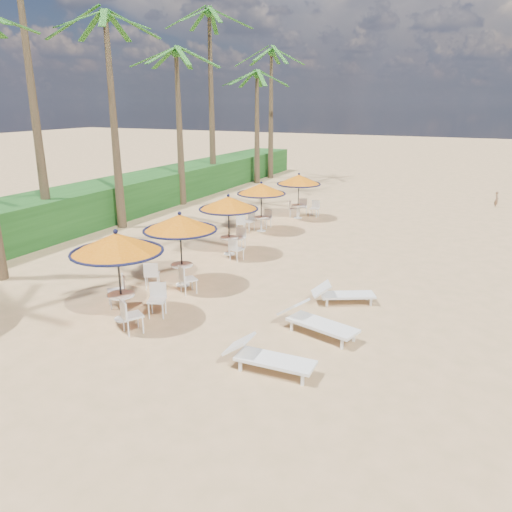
% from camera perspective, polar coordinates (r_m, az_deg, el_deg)
% --- Properties ---
extents(ground, '(160.00, 160.00, 0.00)m').
position_cam_1_polar(ground, '(12.07, 1.63, -11.38)').
color(ground, tan).
rests_on(ground, ground).
extents(scrub_hedge, '(3.00, 40.00, 1.80)m').
position_cam_1_polar(scrub_hedge, '(27.69, -15.14, 6.55)').
color(scrub_hedge, '#194716').
rests_on(scrub_hedge, ground).
extents(station_0, '(2.47, 2.47, 2.58)m').
position_cam_1_polar(station_0, '(13.77, -15.32, 0.20)').
color(station_0, black).
rests_on(station_0, ground).
extents(station_1, '(2.37, 2.37, 2.48)m').
position_cam_1_polar(station_1, '(15.99, -8.82, 2.97)').
color(station_1, black).
rests_on(station_1, ground).
extents(station_2, '(2.30, 2.30, 2.40)m').
position_cam_1_polar(station_2, '(19.26, -3.03, 5.43)').
color(station_2, black).
rests_on(station_2, ground).
extents(station_3, '(2.23, 2.23, 2.33)m').
position_cam_1_polar(station_3, '(22.87, 0.43, 7.01)').
color(station_3, black).
rests_on(station_3, ground).
extents(station_4, '(2.24, 2.24, 2.33)m').
position_cam_1_polar(station_4, '(25.66, 5.01, 8.09)').
color(station_4, black).
rests_on(station_4, ground).
extents(lounger_near, '(2.09, 0.70, 0.74)m').
position_cam_1_polar(lounger_near, '(11.34, 1.16, -11.40)').
color(lounger_near, white).
rests_on(lounger_near, ground).
extents(lounger_mid, '(2.28, 1.25, 0.78)m').
position_cam_1_polar(lounger_mid, '(13.08, 6.76, -7.33)').
color(lounger_mid, white).
rests_on(lounger_mid, ground).
extents(lounger_far, '(1.92, 1.38, 0.67)m').
position_cam_1_polar(lounger_far, '(15.09, 9.71, -4.25)').
color(lounger_far, white).
rests_on(lounger_far, ground).
extents(palm_3, '(5.00, 5.00, 9.52)m').
position_cam_1_polar(palm_3, '(24.29, -16.75, 23.54)').
color(palm_3, brown).
rests_on(palm_3, ground).
extents(palm_4, '(5.00, 5.00, 8.57)m').
position_cam_1_polar(palm_4, '(29.20, -9.07, 21.08)').
color(palm_4, brown).
rests_on(palm_4, ground).
extents(palm_5, '(5.00, 5.00, 11.16)m').
position_cam_1_polar(palm_5, '(33.59, -5.34, 24.85)').
color(palm_5, brown).
rests_on(palm_5, ground).
extents(palm_6, '(5.00, 5.00, 7.81)m').
position_cam_1_polar(palm_6, '(36.80, 0.12, 19.35)').
color(palm_6, brown).
rests_on(palm_6, ground).
extents(palm_7, '(5.00, 5.00, 9.46)m').
position_cam_1_polar(palm_7, '(39.38, 1.77, 21.48)').
color(palm_7, brown).
rests_on(palm_7, ground).
extents(person, '(0.26, 0.36, 0.94)m').
position_cam_1_polar(person, '(31.56, 25.80, 5.90)').
color(person, '#876144').
rests_on(person, ground).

